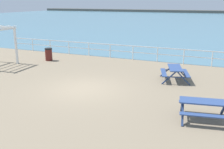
{
  "coord_description": "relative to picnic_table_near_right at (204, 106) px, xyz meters",
  "views": [
    {
      "loc": [
        6.49,
        -11.41,
        4.4
      ],
      "look_at": [
        1.38,
        0.48,
        0.8
      ],
      "focal_mm": 42.71,
      "sensor_mm": 36.0,
      "label": 1
    }
  ],
  "objects": [
    {
      "name": "ground_plane",
      "position": [
        -5.99,
        1.46,
        -0.68
      ],
      "size": [
        30.0,
        24.0,
        0.2
      ],
      "primitive_type": "cube",
      "color": "gray"
    },
    {
      "name": "sea_band",
      "position": [
        -5.99,
        54.21,
        -0.58
      ],
      "size": [
        142.0,
        90.0,
        0.01
      ],
      "primitive_type": "cube",
      "color": "teal",
      "rests_on": "ground"
    },
    {
      "name": "distant_shoreline",
      "position": [
        -5.99,
        97.21,
        -0.58
      ],
      "size": [
        142.0,
        6.0,
        1.8
      ],
      "primitive_type": "cube",
      "color": "#4C4C47",
      "rests_on": "ground"
    },
    {
      "name": "seaward_railing",
      "position": [
        -5.99,
        9.21,
        0.17
      ],
      "size": [
        23.07,
        0.07,
        1.08
      ],
      "color": "white",
      "rests_on": "ground"
    },
    {
      "name": "picnic_table_near_right",
      "position": [
        0.0,
        0.0,
        0.0
      ],
      "size": [
        2.04,
        1.81,
        0.8
      ],
      "rotation": [
        0.0,
        0.0,
        0.18
      ],
      "color": "#334C84",
      "rests_on": "ground"
    },
    {
      "name": "picnic_table_far_left",
      "position": [
        -1.98,
        4.83,
        0.0
      ],
      "size": [
        1.95,
        2.15,
        0.8
      ],
      "rotation": [
        0.0,
        0.0,
        1.86
      ],
      "color": "#334C84",
      "rests_on": "ground"
    },
    {
      "name": "litter_bin",
      "position": [
        -11.73,
        6.35,
        -0.1
      ],
      "size": [
        0.55,
        0.55,
        0.95
      ],
      "color": "#591E19",
      "rests_on": "ground"
    }
  ]
}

